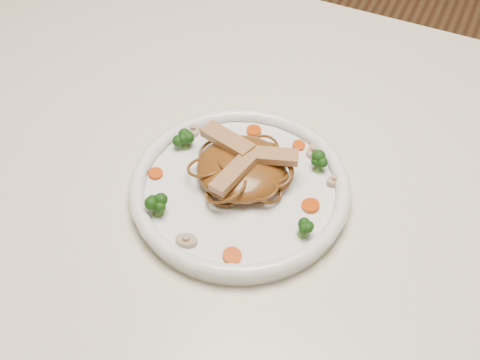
% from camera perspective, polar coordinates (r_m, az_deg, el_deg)
% --- Properties ---
extents(table, '(1.20, 0.80, 0.75)m').
position_cam_1_polar(table, '(0.90, 3.14, -2.97)').
color(table, beige).
rests_on(table, ground).
extents(plate, '(0.30, 0.30, 0.02)m').
position_cam_1_polar(plate, '(0.79, -0.00, -1.06)').
color(plate, white).
rests_on(plate, table).
extents(noodle_mound, '(0.12, 0.12, 0.04)m').
position_cam_1_polar(noodle_mound, '(0.78, 0.15, 1.09)').
color(noodle_mound, brown).
rests_on(noodle_mound, plate).
extents(chicken_a, '(0.07, 0.04, 0.01)m').
position_cam_1_polar(chicken_a, '(0.77, 2.81, 2.25)').
color(chicken_a, tan).
rests_on(chicken_a, noodle_mound).
extents(chicken_b, '(0.08, 0.05, 0.01)m').
position_cam_1_polar(chicken_b, '(0.78, -1.16, 3.70)').
color(chicken_b, tan).
rests_on(chicken_b, noodle_mound).
extents(chicken_c, '(0.04, 0.07, 0.01)m').
position_cam_1_polar(chicken_c, '(0.75, -0.64, 0.59)').
color(chicken_c, tan).
rests_on(chicken_c, noodle_mound).
extents(broccoli_0, '(0.03, 0.03, 0.03)m').
position_cam_1_polar(broccoli_0, '(0.80, 7.24, 1.67)').
color(broccoli_0, '#15450E').
rests_on(broccoli_0, plate).
extents(broccoli_1, '(0.03, 0.03, 0.03)m').
position_cam_1_polar(broccoli_1, '(0.82, -5.13, 3.69)').
color(broccoli_1, '#15450E').
rests_on(broccoli_1, plate).
extents(broccoli_2, '(0.03, 0.03, 0.03)m').
position_cam_1_polar(broccoli_2, '(0.75, -7.65, -2.24)').
color(broccoli_2, '#15450E').
rests_on(broccoli_2, plate).
extents(broccoli_3, '(0.03, 0.03, 0.03)m').
position_cam_1_polar(broccoli_3, '(0.73, 5.86, -4.33)').
color(broccoli_3, '#15450E').
rests_on(broccoli_3, plate).
extents(carrot_0, '(0.02, 0.02, 0.00)m').
position_cam_1_polar(carrot_0, '(0.83, 5.42, 3.17)').
color(carrot_0, '#B54106').
rests_on(carrot_0, plate).
extents(carrot_1, '(0.02, 0.02, 0.00)m').
position_cam_1_polar(carrot_1, '(0.80, -7.76, 0.58)').
color(carrot_1, '#B54106').
rests_on(carrot_1, plate).
extents(carrot_2, '(0.03, 0.03, 0.00)m').
position_cam_1_polar(carrot_2, '(0.76, 6.50, -2.36)').
color(carrot_2, '#B54106').
rests_on(carrot_2, plate).
extents(carrot_3, '(0.03, 0.03, 0.00)m').
position_cam_1_polar(carrot_3, '(0.85, 1.29, 4.56)').
color(carrot_3, '#B54106').
rests_on(carrot_3, plate).
extents(carrot_4, '(0.03, 0.03, 0.00)m').
position_cam_1_polar(carrot_4, '(0.71, -0.73, -6.98)').
color(carrot_4, '#B54106').
rests_on(carrot_4, plate).
extents(mushroom_0, '(0.03, 0.03, 0.01)m').
position_cam_1_polar(mushroom_0, '(0.73, -4.94, -5.56)').
color(mushroom_0, beige).
rests_on(mushroom_0, plate).
extents(mushroom_1, '(0.03, 0.03, 0.01)m').
position_cam_1_polar(mushroom_1, '(0.79, 8.69, -0.07)').
color(mushroom_1, beige).
rests_on(mushroom_1, plate).
extents(mushroom_2, '(0.03, 0.03, 0.01)m').
position_cam_1_polar(mushroom_2, '(0.85, -4.28, 4.58)').
color(mushroom_2, beige).
rests_on(mushroom_2, plate).
extents(mushroom_3, '(0.03, 0.03, 0.01)m').
position_cam_1_polar(mushroom_3, '(0.82, 6.75, 2.63)').
color(mushroom_3, beige).
rests_on(mushroom_3, plate).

